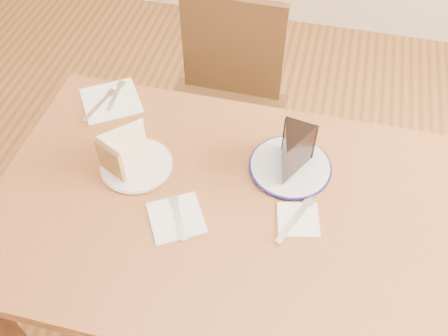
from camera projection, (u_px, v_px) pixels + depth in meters
The scene contains 14 objects.
ground at pixel (219, 320), 1.88m from camera, with size 4.00×4.00×0.00m, color #4C2C14.
table at pixel (218, 225), 1.38m from camera, with size 1.20×0.80×0.75m.
chair_far at pixel (223, 113), 1.88m from camera, with size 0.45×0.45×0.90m.
plate_cream at pixel (137, 165), 1.38m from camera, with size 0.19×0.19×0.01m, color silver.
plate_navy at pixel (290, 167), 1.38m from camera, with size 0.22×0.22×0.01m, color white.
carrot_cake at pixel (129, 147), 1.35m from camera, with size 0.09×0.12×0.10m, color beige, non-canonical shape.
chocolate_cake at pixel (292, 155), 1.32m from camera, with size 0.09×0.12×0.12m, color black, non-canonical shape.
napkin_cream at pixel (176, 218), 1.28m from camera, with size 0.13×0.13×0.00m, color white.
napkin_navy at pixel (298, 219), 1.27m from camera, with size 0.11×0.11×0.00m, color white.
napkin_spare at pixel (111, 101), 1.56m from camera, with size 0.17×0.17×0.00m, color white.
fork_cream at pixel (179, 218), 1.27m from camera, with size 0.01×0.14×0.00m, color silver.
knife_navy at pixel (295, 220), 1.27m from camera, with size 0.02×0.17×0.00m, color silver.
fork_spare at pixel (115, 96), 1.57m from camera, with size 0.01×0.14×0.00m, color silver.
knife_spare at pixel (99, 106), 1.54m from camera, with size 0.01×0.16×0.00m, color silver.
Camera 1 is at (0.20, -0.73, 1.82)m, focal length 40.00 mm.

